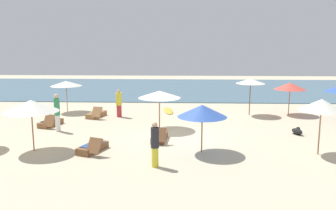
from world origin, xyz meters
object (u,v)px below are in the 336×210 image
(lounger_1, at_px, (93,148))
(person_2, at_px, (119,103))
(dog, at_px, (297,131))
(umbrella_8, at_px, (159,94))
(umbrella_4, at_px, (251,81))
(lounger_2, at_px, (203,115))
(umbrella_5, at_px, (290,86))
(lounger_4, at_px, (51,123))
(umbrella_0, at_px, (202,111))
(umbrella_1, at_px, (322,105))
(surfboard, at_px, (168,111))
(lounger_0, at_px, (96,114))
(person_0, at_px, (57,112))
(umbrella_7, at_px, (66,83))
(lounger_3, at_px, (160,137))
(umbrella_2, at_px, (31,106))
(person_1, at_px, (155,144))

(lounger_1, relative_size, person_2, 1.06)
(dog, bearing_deg, umbrella_8, 172.62)
(umbrella_4, xyz_separation_m, lounger_2, (-2.91, -1.02, -1.91))
(umbrella_8, distance_m, lounger_2, 3.94)
(umbrella_5, distance_m, lounger_4, 14.16)
(umbrella_0, height_order, umbrella_4, umbrella_4)
(lounger_2, height_order, dog, lounger_2)
(umbrella_1, xyz_separation_m, surfboard, (-6.34, 8.59, -1.97))
(dog, bearing_deg, umbrella_5, 78.34)
(lounger_0, bearing_deg, umbrella_8, -33.99)
(umbrella_1, bearing_deg, person_2, 143.83)
(umbrella_0, relative_size, lounger_2, 1.16)
(person_0, height_order, person_2, person_0)
(umbrella_7, bearing_deg, dog, -21.44)
(umbrella_4, distance_m, lounger_1, 11.08)
(umbrella_0, height_order, person_2, umbrella_0)
(umbrella_1, relative_size, umbrella_4, 1.00)
(person_2, bearing_deg, lounger_4, -142.94)
(lounger_3, distance_m, surfboard, 6.89)
(umbrella_1, height_order, surfboard, umbrella_1)
(lounger_1, xyz_separation_m, person_2, (-0.12, 6.77, 0.65))
(person_0, relative_size, surfboard, 0.81)
(umbrella_0, distance_m, lounger_3, 2.90)
(umbrella_1, height_order, person_0, umbrella_1)
(lounger_2, distance_m, person_0, 8.24)
(lounger_0, xyz_separation_m, lounger_4, (-1.91, -2.32, 0.01))
(umbrella_4, distance_m, lounger_2, 3.63)
(umbrella_5, xyz_separation_m, person_0, (-12.82, -4.65, -0.78))
(lounger_2, bearing_deg, lounger_4, -164.27)
(umbrella_1, distance_m, lounger_2, 8.05)
(umbrella_0, height_order, lounger_0, umbrella_0)
(lounger_3, bearing_deg, lounger_4, 156.78)
(umbrella_0, distance_m, lounger_4, 9.03)
(lounger_0, bearing_deg, person_0, -108.31)
(umbrella_2, relative_size, person_1, 1.33)
(person_1, bearing_deg, umbrella_2, 162.12)
(lounger_3, relative_size, dog, 2.43)
(umbrella_8, distance_m, lounger_3, 2.76)
(person_1, height_order, person_2, person_2)
(lounger_0, relative_size, lounger_2, 1.02)
(umbrella_0, bearing_deg, umbrella_2, -179.37)
(lounger_4, relative_size, surfboard, 0.74)
(person_1, xyz_separation_m, person_2, (-2.81, 8.41, -0.01))
(umbrella_7, relative_size, surfboard, 0.84)
(lounger_4, bearing_deg, lounger_1, -51.94)
(umbrella_2, distance_m, umbrella_7, 8.26)
(umbrella_0, height_order, person_1, umbrella_0)
(lounger_2, height_order, person_1, person_1)
(lounger_3, relative_size, surfboard, 0.72)
(umbrella_8, xyz_separation_m, person_0, (-5.08, -0.72, -0.81))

